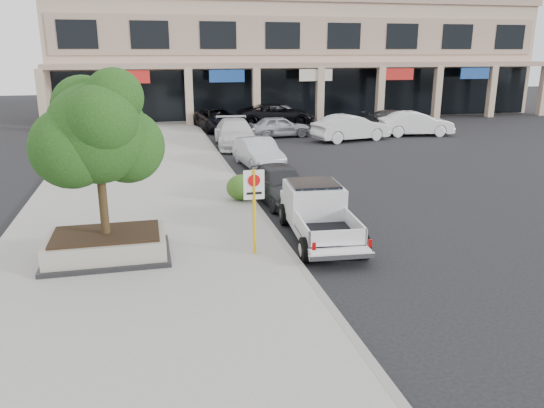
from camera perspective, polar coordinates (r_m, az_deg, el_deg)
The scene contains 19 objects.
ground at distance 14.53m, azimuth 8.44°, elevation -5.82°, with size 120.00×120.00×0.00m, color black.
sidewalk at distance 19.23m, azimuth -13.87°, elevation -0.37°, with size 8.00×52.00×0.15m, color gray.
curb at distance 19.56m, azimuth -2.24°, elevation 0.38°, with size 0.20×52.00×0.15m, color gray.
strip_mall at distance 48.23m, azimuth 2.60°, elevation 15.43°, with size 40.55×12.43×9.50m.
planter at distance 14.61m, azimuth -17.31°, elevation -4.29°, with size 3.20×2.20×0.68m.
planter_tree at distance 14.03m, azimuth -17.73°, elevation 7.28°, with size 2.90×2.55×4.00m.
no_parking_sign at distance 13.87m, azimuth -1.94°, elevation 0.41°, with size 0.55×0.09×2.30m.
hedge at distance 19.28m, azimuth -3.31°, elevation 1.80°, with size 1.10×0.99×0.94m, color #214413.
pickup_truck at distance 15.57m, azimuth 5.21°, elevation -1.17°, with size 1.82×4.92×1.55m, color white, non-canonical shape.
curb_car_a at distance 19.50m, azimuth 0.91°, elevation 2.25°, with size 1.66×4.12×1.40m, color #282A2D.
curb_car_b at distance 25.36m, azimuth -1.48°, elevation 5.51°, with size 1.48×4.23×1.39m, color #AFB1B8.
curb_car_c at distance 30.99m, azimuth -3.98°, elevation 7.60°, with size 2.20×5.40×1.57m, color silver.
curb_car_d at distance 37.61m, azimuth -5.77°, elevation 9.05°, with size 2.55×5.52×1.53m, color black.
lot_car_a at distance 34.51m, azimuth 0.83°, elevation 8.34°, with size 1.60×3.97×1.35m, color #ADB0B6.
lot_car_b at distance 33.41m, azimuth 8.47°, elevation 8.12°, with size 1.69×4.86×1.60m, color silver.
lot_car_c at distance 38.77m, azimuth 13.05°, elevation 8.83°, with size 1.94×4.78×1.39m, color #2B2E30.
lot_car_d at distance 39.95m, azimuth 0.46°, elevation 9.60°, with size 2.66×5.76×1.60m, color black.
lot_car_e at distance 41.76m, azimuth 1.20°, elevation 9.76°, with size 1.67×4.16×1.42m, color #A1A3A8.
lot_car_f at distance 36.31m, azimuth 15.22°, elevation 8.34°, with size 1.65×4.73×1.56m, color white.
Camera 1 is at (-5.13, -12.48, 5.41)m, focal length 35.00 mm.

